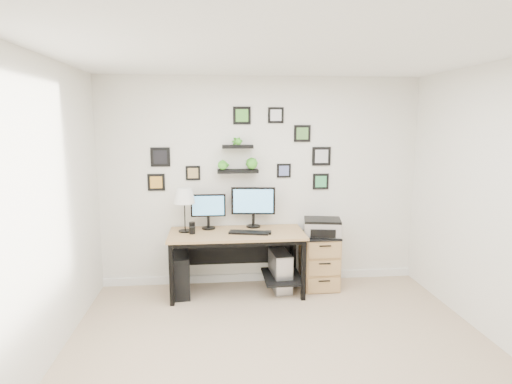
{
  "coord_description": "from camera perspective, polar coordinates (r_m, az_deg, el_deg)",
  "views": [
    {
      "loc": [
        -0.59,
        -3.29,
        2.06
      ],
      "look_at": [
        -0.08,
        1.83,
        1.2
      ],
      "focal_mm": 30.0,
      "sensor_mm": 36.0,
      "label": 1
    }
  ],
  "objects": [
    {
      "name": "monitor_right",
      "position": [
        5.28,
        -0.37,
        -1.56
      ],
      "size": [
        0.54,
        0.19,
        0.5
      ],
      "color": "black",
      "rests_on": "desk"
    },
    {
      "name": "mouse",
      "position": [
        5.03,
        1.67,
        -5.42
      ],
      "size": [
        0.08,
        0.11,
        0.03
      ],
      "primitive_type": "cube",
      "rotation": [
        0.0,
        0.0,
        -0.12
      ],
      "color": "black",
      "rests_on": "desk"
    },
    {
      "name": "pc_tower_black",
      "position": [
        5.28,
        -10.11,
        -10.76
      ],
      "size": [
        0.26,
        0.51,
        0.49
      ],
      "primitive_type": "cube",
      "rotation": [
        0.0,
        0.0,
        0.09
      ],
      "color": "black",
      "rests_on": "ground"
    },
    {
      "name": "table_lamp",
      "position": [
        5.11,
        -9.54,
        -0.66
      ],
      "size": [
        0.26,
        0.26,
        0.52
      ],
      "color": "black",
      "rests_on": "desk"
    },
    {
      "name": "room",
      "position": [
        5.68,
        0.69,
        -11.25
      ],
      "size": [
        4.0,
        4.0,
        4.0
      ],
      "color": "#C4AA8C",
      "rests_on": "ground"
    },
    {
      "name": "wall_decor",
      "position": [
        5.25,
        -1.86,
        4.95
      ],
      "size": [
        2.28,
        0.18,
        1.04
      ],
      "color": "black",
      "rests_on": "ground"
    },
    {
      "name": "desk",
      "position": [
        5.17,
        -2.2,
        -6.62
      ],
      "size": [
        1.6,
        0.7,
        0.75
      ],
      "color": "tan",
      "rests_on": "ground"
    },
    {
      "name": "monitor_left",
      "position": [
        5.23,
        -6.38,
        -2.23
      ],
      "size": [
        0.42,
        0.17,
        0.43
      ],
      "color": "black",
      "rests_on": "desk"
    },
    {
      "name": "keyboard",
      "position": [
        5.05,
        -0.94,
        -5.42
      ],
      "size": [
        0.49,
        0.25,
        0.02
      ],
      "primitive_type": "cube",
      "rotation": [
        0.0,
        0.0,
        -0.23
      ],
      "color": "black",
      "rests_on": "desk"
    },
    {
      "name": "file_cabinet",
      "position": [
        5.46,
        8.42,
        -9.04
      ],
      "size": [
        0.43,
        0.53,
        0.67
      ],
      "color": "tan",
      "rests_on": "ground"
    },
    {
      "name": "pc_tower_grey",
      "position": [
        5.36,
        3.25,
        -10.42
      ],
      "size": [
        0.24,
        0.49,
        0.47
      ],
      "color": "gray",
      "rests_on": "ground"
    },
    {
      "name": "mug",
      "position": [
        5.08,
        -8.51,
        -5.08
      ],
      "size": [
        0.07,
        0.07,
        0.08
      ],
      "primitive_type": "cylinder",
      "color": "black",
      "rests_on": "desk"
    },
    {
      "name": "printer",
      "position": [
        5.33,
        8.83,
        -4.63
      ],
      "size": [
        0.49,
        0.42,
        0.2
      ],
      "color": "silver",
      "rests_on": "file_cabinet"
    },
    {
      "name": "pen_cup",
      "position": [
        5.27,
        -8.53,
        -4.49
      ],
      "size": [
        0.07,
        0.07,
        0.09
      ],
      "primitive_type": "cylinder",
      "color": "black",
      "rests_on": "desk"
    }
  ]
}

